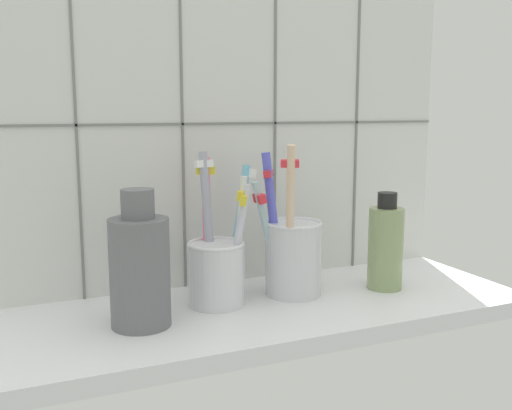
{
  "coord_description": "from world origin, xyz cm",
  "views": [
    {
      "loc": [
        -27.37,
        -60.44,
        24.98
      ],
      "look_at": [
        0.0,
        2.56,
        13.62
      ],
      "focal_mm": 41.15,
      "sensor_mm": 36.0,
      "label": 1
    }
  ],
  "objects": [
    {
      "name": "toothbrush_cup_right",
      "position": [
        4.87,
        2.55,
        7.2
      ],
      "size": [
        9.03,
        7.88,
        18.96
      ],
      "color": "silver",
      "rests_on": "counter_slab"
    },
    {
      "name": "ceramic_vase",
      "position": [
        -14.76,
        -0.62,
        8.37
      ],
      "size": [
        6.37,
        6.37,
        14.75
      ],
      "color": "slate",
      "rests_on": "counter_slab"
    },
    {
      "name": "toothbrush_cup_left",
      "position": [
        -4.86,
        2.79,
        6.9
      ],
      "size": [
        8.85,
        7.69,
        17.95
      ],
      "color": "silver",
      "rests_on": "counter_slab"
    },
    {
      "name": "soap_bottle",
      "position": [
        16.99,
        -0.33,
        7.59
      ],
      "size": [
        4.45,
        4.45,
        12.49
      ],
      "color": "#899C68",
      "rests_on": "counter_slab"
    },
    {
      "name": "tile_wall_back",
      "position": [
        0.0,
        12.0,
        22.5
      ],
      "size": [
        64.0,
        2.2,
        45.0
      ],
      "color": "silver",
      "rests_on": "ground"
    },
    {
      "name": "counter_slab",
      "position": [
        0.0,
        0.0,
        1.0
      ],
      "size": [
        64.0,
        22.0,
        2.0
      ],
      "primitive_type": "cube",
      "color": "silver",
      "rests_on": "ground"
    }
  ]
}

